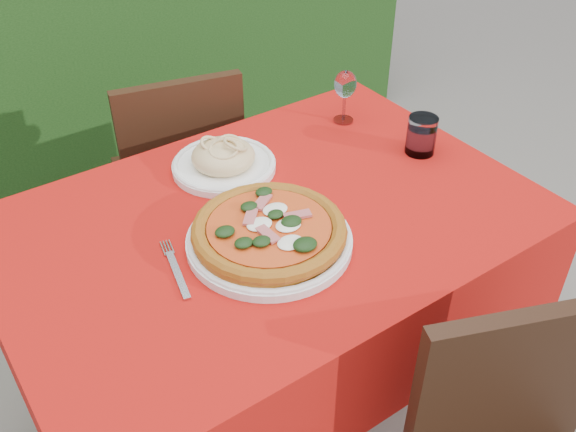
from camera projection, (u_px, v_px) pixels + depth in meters
ground at (273, 408)px, 1.97m from camera, size 60.00×60.00×0.00m
dining_table at (270, 263)px, 1.61m from camera, size 1.26×0.86×0.75m
chair_far at (181, 172)px, 2.13m from camera, size 0.46×0.46×0.86m
pizza_plate at (269, 233)px, 1.41m from camera, size 0.44×0.44×0.07m
pasta_plate at (224, 160)px, 1.66m from camera, size 0.27×0.27×0.08m
water_glass at (421, 137)px, 1.71m from camera, size 0.08×0.08×0.10m
wine_glass at (345, 86)px, 1.81m from camera, size 0.06×0.06×0.16m
fork at (178, 275)px, 1.35m from camera, size 0.07×0.21×0.01m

